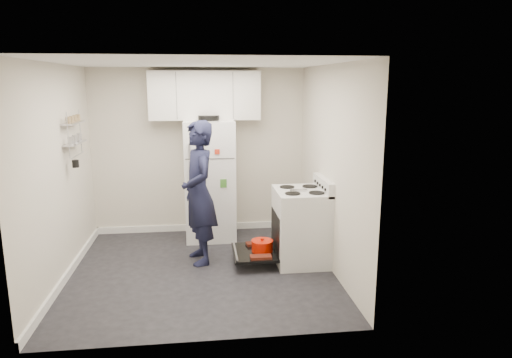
{
  "coord_description": "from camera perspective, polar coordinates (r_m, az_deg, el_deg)",
  "views": [
    {
      "loc": [
        0.03,
        -5.35,
        2.29
      ],
      "look_at": [
        0.73,
        0.43,
        1.05
      ],
      "focal_mm": 32.0,
      "sensor_mm": 36.0,
      "label": 1
    }
  ],
  "objects": [
    {
      "name": "open_oven_door",
      "position": [
        5.92,
        0.2,
        -8.8
      ],
      "size": [
        0.55,
        0.7,
        0.22
      ],
      "color": "black",
      "rests_on": "ground"
    },
    {
      "name": "wall_shelf_rack",
      "position": [
        6.07,
        -21.75,
        5.37
      ],
      "size": [
        0.14,
        0.6,
        0.61
      ],
      "color": "#B2B2B7",
      "rests_on": "room"
    },
    {
      "name": "room",
      "position": [
        5.48,
        -7.38,
        0.54
      ],
      "size": [
        3.21,
        3.21,
        2.51
      ],
      "color": "black",
      "rests_on": "ground"
    },
    {
      "name": "refrigerator",
      "position": [
        6.74,
        -5.77,
        -0.08
      ],
      "size": [
        0.72,
        0.74,
        1.82
      ],
      "color": "white",
      "rests_on": "ground"
    },
    {
      "name": "person",
      "position": [
        5.82,
        -7.16,
        -1.73
      ],
      "size": [
        0.59,
        0.75,
        1.83
      ],
      "primitive_type": "imported",
      "rotation": [
        0.0,
        0.0,
        -1.33
      ],
      "color": "black",
      "rests_on": "ground"
    },
    {
      "name": "upper_cabinets",
      "position": [
        6.78,
        -6.42,
        10.34
      ],
      "size": [
        1.6,
        0.33,
        0.7
      ],
      "primitive_type": "cube",
      "color": "silver",
      "rests_on": "room"
    },
    {
      "name": "electric_range",
      "position": [
        5.92,
        5.49,
        -5.96
      ],
      "size": [
        0.66,
        0.76,
        1.1
      ],
      "color": "silver",
      "rests_on": "ground"
    }
  ]
}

